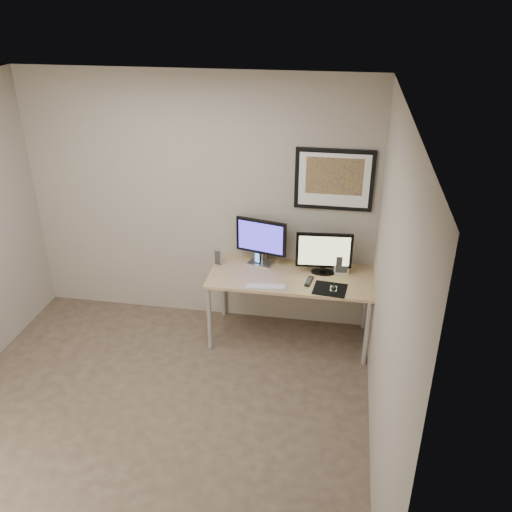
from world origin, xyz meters
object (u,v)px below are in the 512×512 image
object	(u,v)px
monitor_tv	(324,252)
phone_dock	(257,258)
monitor_large	(261,240)
speaker_left	(218,256)
framed_art	(334,180)
desk	(291,281)
keyboard	(266,287)
speaker_right	(263,252)
fan_unit	(341,262)

from	to	relation	value
monitor_tv	phone_dock	size ratio (longest dim) A/B	3.82
monitor_large	speaker_left	world-z (taller)	monitor_large
framed_art	speaker_left	xyz separation A→B (m)	(-1.11, -0.21, -0.81)
framed_art	phone_dock	xyz separation A→B (m)	(-0.71, -0.16, -0.82)
desk	phone_dock	bearing A→B (deg)	154.04
monitor_tv	monitor_large	bearing A→B (deg)	166.55
monitor_tv	phone_dock	xyz separation A→B (m)	(-0.67, 0.07, -0.16)
phone_dock	desk	bearing A→B (deg)	-3.51
monitor_tv	keyboard	size ratio (longest dim) A/B	1.40
speaker_right	monitor_tv	bearing A→B (deg)	-13.56
speaker_left	speaker_right	size ratio (longest dim) A/B	0.87
framed_art	monitor_large	size ratio (longest dim) A/B	1.44
desk	keyboard	xyz separation A→B (m)	(-0.21, -0.26, 0.07)
speaker_right	monitor_large	bearing A→B (deg)	-92.71
phone_dock	fan_unit	bearing A→B (deg)	21.04
monitor_tv	phone_dock	distance (m)	0.69
monitor_tv	speaker_right	world-z (taller)	monitor_tv
phone_dock	fan_unit	distance (m)	0.84
monitor_large	fan_unit	world-z (taller)	monitor_large
speaker_left	keyboard	world-z (taller)	speaker_left
phone_dock	fan_unit	world-z (taller)	fan_unit
monitor_tv	keyboard	distance (m)	0.67
speaker_left	phone_dock	size ratio (longest dim) A/B	1.20
monitor_large	keyboard	xyz separation A→B (m)	(0.12, -0.47, -0.26)
framed_art	fan_unit	bearing A→B (deg)	-54.04
framed_art	speaker_left	bearing A→B (deg)	-169.31
speaker_right	phone_dock	world-z (taller)	speaker_right
desk	monitor_large	world-z (taller)	monitor_large
framed_art	speaker_right	world-z (taller)	framed_art
framed_art	speaker_left	size ratio (longest dim) A/B	4.39
speaker_left	fan_unit	world-z (taller)	fan_unit
desk	framed_art	bearing A→B (deg)	43.46
monitor_tv	phone_dock	world-z (taller)	monitor_tv
speaker_right	phone_dock	xyz separation A→B (m)	(-0.04, -0.10, -0.03)
desk	fan_unit	xyz separation A→B (m)	(0.48, 0.16, 0.18)
desk	fan_unit	distance (m)	0.53
speaker_right	fan_unit	distance (m)	0.81
speaker_right	keyboard	size ratio (longest dim) A/B	0.51
speaker_right	keyboard	xyz separation A→B (m)	(0.12, -0.54, -0.09)
desk	framed_art	distance (m)	1.07
keyboard	speaker_left	bearing A→B (deg)	138.09
desk	phone_dock	world-z (taller)	phone_dock
monitor_large	speaker_left	distance (m)	0.47
phone_dock	keyboard	bearing A→B (deg)	-48.15
speaker_right	desk	bearing A→B (deg)	-38.41
framed_art	monitor_large	bearing A→B (deg)	-169.11
fan_unit	desk	bearing A→B (deg)	-168.10
desk	speaker_left	bearing A→B (deg)	170.76
framed_art	speaker_right	size ratio (longest dim) A/B	3.80
framed_art	phone_dock	world-z (taller)	framed_art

